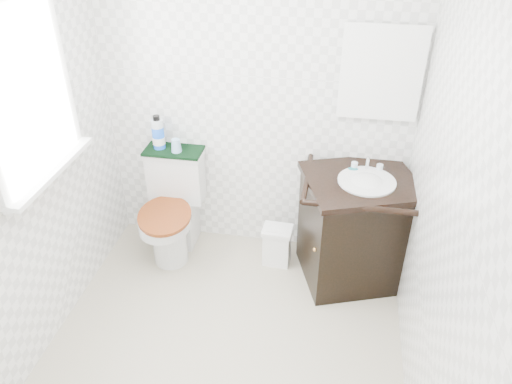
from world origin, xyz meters
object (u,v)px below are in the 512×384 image
(toilet, at_px, (174,211))
(vanity, at_px, (356,226))
(cup, at_px, (176,145))
(mouthwash_bottle, at_px, (158,133))
(trash_bin, at_px, (277,245))

(toilet, xyz_separation_m, vanity, (1.36, -0.06, 0.08))
(cup, bearing_deg, mouthwash_bottle, 166.31)
(vanity, height_order, cup, vanity)
(mouthwash_bottle, xyz_separation_m, cup, (0.14, -0.03, -0.07))
(toilet, distance_m, trash_bin, 0.82)
(vanity, bearing_deg, cup, 172.91)
(toilet, height_order, vanity, vanity)
(cup, bearing_deg, toilet, -107.77)
(trash_bin, relative_size, cup, 3.28)
(toilet, relative_size, trash_bin, 2.55)
(trash_bin, distance_m, mouthwash_bottle, 1.21)
(toilet, distance_m, cup, 0.52)
(mouthwash_bottle, bearing_deg, toilet, -51.29)
(mouthwash_bottle, bearing_deg, vanity, -7.73)
(toilet, relative_size, mouthwash_bottle, 3.15)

